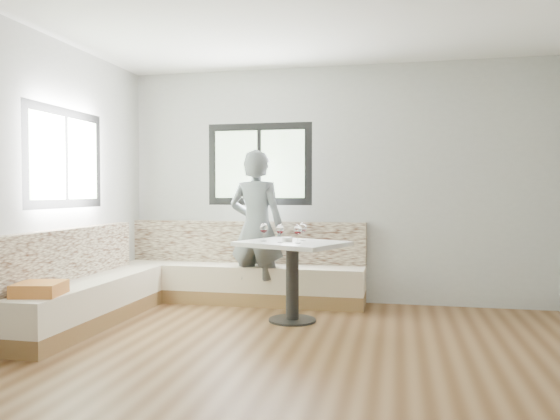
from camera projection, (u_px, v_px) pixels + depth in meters
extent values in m
cube|color=brown|center=(293.00, 367.00, 4.09)|extent=(5.00, 5.00, 0.01)
cube|color=#B7B7B2|center=(333.00, 184.00, 6.48)|extent=(5.00, 0.01, 2.80)
cube|color=#B7B7B2|center=(134.00, 165.00, 1.60)|extent=(5.00, 0.01, 2.80)
cube|color=#B7B7B2|center=(1.00, 182.00, 4.57)|extent=(0.01, 5.00, 2.80)
cube|color=black|center=(259.00, 164.00, 6.66)|extent=(1.30, 0.02, 1.00)
cube|color=black|center=(66.00, 158.00, 5.44)|extent=(0.02, 1.30, 1.00)
cube|color=brown|center=(242.00, 295.00, 6.48)|extent=(2.90, 0.55, 0.16)
cube|color=beige|center=(242.00, 277.00, 6.48)|extent=(2.90, 0.55, 0.29)
cube|color=#F3E8C5|center=(246.00, 242.00, 6.66)|extent=(2.90, 0.14, 0.50)
cube|color=brown|center=(87.00, 317.00, 5.36)|extent=(0.55, 2.25, 0.16)
cube|color=beige|center=(87.00, 295.00, 5.36)|extent=(0.55, 2.25, 0.29)
cube|color=#F3E8C5|center=(68.00, 254.00, 5.39)|extent=(0.14, 2.25, 0.50)
cube|color=#D26645|center=(40.00, 289.00, 4.55)|extent=(0.43, 0.43, 0.11)
cylinder|color=black|center=(292.00, 320.00, 5.54)|extent=(0.48, 0.48, 0.02)
cylinder|color=black|center=(292.00, 284.00, 5.53)|extent=(0.13, 0.13, 0.77)
cube|color=silver|center=(292.00, 244.00, 5.51)|extent=(1.21, 1.10, 0.04)
imported|color=#596163|center=(257.00, 228.00, 6.26)|extent=(0.70, 0.51, 1.79)
cylinder|color=white|center=(287.00, 239.00, 5.52)|extent=(0.11, 0.11, 0.04)
sphere|color=black|center=(289.00, 238.00, 5.53)|extent=(0.02, 0.02, 0.02)
sphere|color=black|center=(286.00, 238.00, 5.53)|extent=(0.02, 0.02, 0.02)
sphere|color=black|center=(287.00, 238.00, 5.50)|extent=(0.02, 0.02, 0.02)
cylinder|color=white|center=(264.00, 241.00, 5.55)|extent=(0.06, 0.06, 0.01)
cylinder|color=white|center=(264.00, 237.00, 5.55)|extent=(0.01, 0.01, 0.08)
ellipsoid|color=white|center=(264.00, 228.00, 5.54)|extent=(0.08, 0.08, 0.10)
cylinder|color=#43070A|center=(264.00, 230.00, 5.54)|extent=(0.06, 0.06, 0.02)
cylinder|color=white|center=(280.00, 242.00, 5.39)|extent=(0.06, 0.06, 0.01)
cylinder|color=white|center=(280.00, 238.00, 5.39)|extent=(0.01, 0.01, 0.08)
ellipsoid|color=white|center=(280.00, 229.00, 5.39)|extent=(0.08, 0.08, 0.10)
cylinder|color=#43070A|center=(280.00, 232.00, 5.39)|extent=(0.06, 0.06, 0.02)
cylinder|color=white|center=(298.00, 243.00, 5.32)|extent=(0.06, 0.06, 0.01)
cylinder|color=white|center=(298.00, 239.00, 5.32)|extent=(0.01, 0.01, 0.08)
ellipsoid|color=white|center=(298.00, 230.00, 5.32)|extent=(0.08, 0.08, 0.10)
cylinder|color=#43070A|center=(298.00, 232.00, 5.32)|extent=(0.06, 0.06, 0.02)
cylinder|color=white|center=(303.00, 240.00, 5.60)|extent=(0.06, 0.06, 0.01)
cylinder|color=white|center=(303.00, 236.00, 5.60)|extent=(0.01, 0.01, 0.08)
ellipsoid|color=white|center=(303.00, 228.00, 5.60)|extent=(0.08, 0.08, 0.10)
cylinder|color=#43070A|center=(303.00, 230.00, 5.60)|extent=(0.06, 0.06, 0.02)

